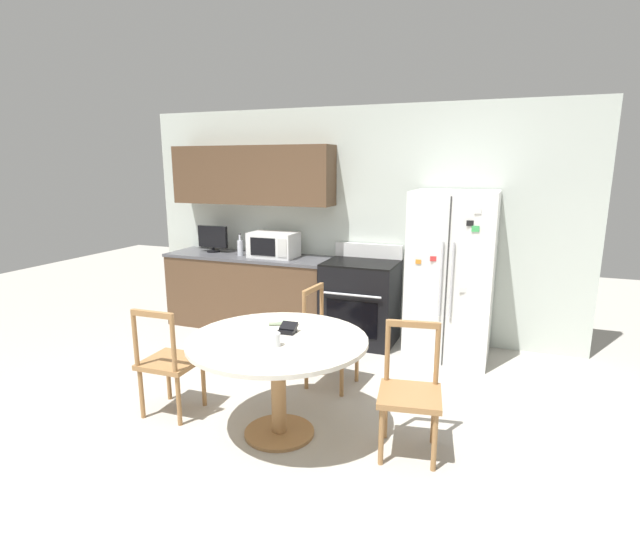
{
  "coord_description": "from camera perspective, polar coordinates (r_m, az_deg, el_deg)",
  "views": [
    {
      "loc": [
        1.76,
        -2.92,
        1.96
      ],
      "look_at": [
        0.18,
        1.15,
        0.95
      ],
      "focal_mm": 28.0,
      "sensor_mm": 36.0,
      "label": 1
    }
  ],
  "objects": [
    {
      "name": "dining_chair_far",
      "position": [
        4.5,
        1.05,
        -6.77
      ],
      "size": [
        0.46,
        0.46,
        0.9
      ],
      "rotation": [
        0.0,
        0.0,
        4.62
      ],
      "color": "#9E7042",
      "rests_on": "ground_plane"
    },
    {
      "name": "oven_range",
      "position": [
        5.6,
        4.66,
        -2.46
      ],
      "size": [
        0.79,
        0.68,
        1.08
      ],
      "color": "black",
      "rests_on": "ground_plane"
    },
    {
      "name": "candle_glass",
      "position": [
        3.43,
        -5.21,
        -6.89
      ],
      "size": [
        0.08,
        0.08,
        0.09
      ],
      "color": "silver",
      "rests_on": "dining_table"
    },
    {
      "name": "dining_chair_left",
      "position": [
        4.17,
        -16.86,
        -9.02
      ],
      "size": [
        0.43,
        0.43,
        0.9
      ],
      "rotation": [
        0.0,
        0.0,
        6.31
      ],
      "color": "#9E7042",
      "rests_on": "ground_plane"
    },
    {
      "name": "microwave",
      "position": [
        5.89,
        -5.31,
        4.04
      ],
      "size": [
        0.54,
        0.37,
        0.29
      ],
      "color": "white",
      "rests_on": "kitchen_counter"
    },
    {
      "name": "countertop_tv",
      "position": [
        6.35,
        -12.15,
        4.72
      ],
      "size": [
        0.39,
        0.16,
        0.33
      ],
      "color": "black",
      "rests_on": "kitchen_counter"
    },
    {
      "name": "counter_bottle",
      "position": [
        6.04,
        -9.11,
        3.72
      ],
      "size": [
        0.07,
        0.07,
        0.27
      ],
      "color": "silver",
      "rests_on": "kitchen_counter"
    },
    {
      "name": "back_wall",
      "position": [
        5.91,
        0.73,
        7.96
      ],
      "size": [
        5.2,
        0.44,
        2.6
      ],
      "color": "silver",
      "rests_on": "ground_plane"
    },
    {
      "name": "dining_chair_right",
      "position": [
        3.55,
        10.24,
        -12.63
      ],
      "size": [
        0.48,
        0.48,
        0.9
      ],
      "rotation": [
        0.0,
        0.0,
        3.31
      ],
      "color": "#9E7042",
      "rests_on": "ground_plane"
    },
    {
      "name": "ground_plane",
      "position": [
        3.93,
        -8.9,
        -17.07
      ],
      "size": [
        14.0,
        14.0,
        0.0
      ],
      "primitive_type": "plane",
      "color": "#B2ADA3"
    },
    {
      "name": "kitchen_counter",
      "position": [
        6.17,
        -8.03,
        -1.27
      ],
      "size": [
        2.04,
        0.64,
        0.9
      ],
      "color": "brown",
      "rests_on": "ground_plane"
    },
    {
      "name": "folded_napkin",
      "position": [
        3.87,
        -4.84,
        -4.79
      ],
      "size": [
        0.15,
        0.11,
        0.05
      ],
      "color": "beige",
      "rests_on": "dining_table"
    },
    {
      "name": "refrigerator",
      "position": [
        5.25,
        14.78,
        0.48
      ],
      "size": [
        0.82,
        0.8,
        1.71
      ],
      "color": "white",
      "rests_on": "ground_plane"
    },
    {
      "name": "wallet",
      "position": [
        3.7,
        -3.68,
        -5.6
      ],
      "size": [
        0.13,
        0.13,
        0.07
      ],
      "color": "black",
      "rests_on": "dining_table"
    },
    {
      "name": "dining_table",
      "position": [
        3.64,
        -4.84,
        -8.61
      ],
      "size": [
        1.3,
        1.3,
        0.75
      ],
      "color": "beige",
      "rests_on": "ground_plane"
    }
  ]
}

